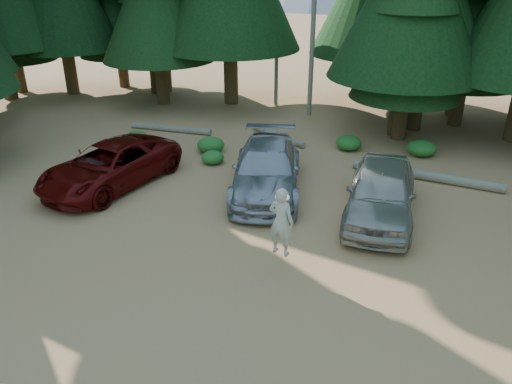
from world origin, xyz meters
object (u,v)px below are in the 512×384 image
(log_mid, at_px, (278,136))
(log_right, at_px, (426,176))
(log_left, at_px, (170,129))
(frisbee_player, at_px, (281,221))
(silver_minivan_right, at_px, (381,192))
(red_pickup, at_px, (110,165))
(silver_minivan_center, at_px, (267,169))

(log_mid, distance_m, log_right, 7.02)
(log_left, bearing_deg, log_mid, 5.23)
(frisbee_player, relative_size, log_right, 0.35)
(silver_minivan_right, distance_m, log_mid, 8.05)
(log_right, bearing_deg, log_left, 176.94)
(red_pickup, bearing_deg, log_left, 109.48)
(frisbee_player, distance_m, log_mid, 10.48)
(log_mid, bearing_deg, log_left, -140.45)
(log_left, bearing_deg, log_right, -12.09)
(red_pickup, relative_size, silver_minivan_right, 1.09)
(log_right, bearing_deg, silver_minivan_center, -145.85)
(silver_minivan_center, distance_m, log_right, 6.02)
(silver_minivan_right, height_order, log_mid, silver_minivan_right)
(silver_minivan_center, distance_m, silver_minivan_right, 4.05)
(silver_minivan_center, height_order, log_left, silver_minivan_center)
(silver_minivan_right, relative_size, log_right, 0.94)
(frisbee_player, height_order, log_left, frisbee_player)
(silver_minivan_right, bearing_deg, red_pickup, -178.45)
(log_right, bearing_deg, frisbee_player, -108.86)
(log_mid, bearing_deg, log_right, 9.64)
(log_mid, xyz_separation_m, log_right, (6.08, -3.50, 0.04))
(silver_minivan_center, distance_m, log_mid, 5.60)
(silver_minivan_center, height_order, frisbee_player, frisbee_player)
(red_pickup, relative_size, silver_minivan_center, 0.98)
(silver_minivan_center, height_order, silver_minivan_right, silver_minivan_right)
(silver_minivan_right, distance_m, log_left, 11.64)
(log_mid, bearing_deg, red_pickup, -90.12)
(log_mid, bearing_deg, silver_minivan_right, -17.93)
(red_pickup, height_order, frisbee_player, frisbee_player)
(silver_minivan_right, xyz_separation_m, log_mid, (-4.31, 6.76, -0.73))
(frisbee_player, bearing_deg, log_right, -104.21)
(red_pickup, relative_size, frisbee_player, 2.95)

